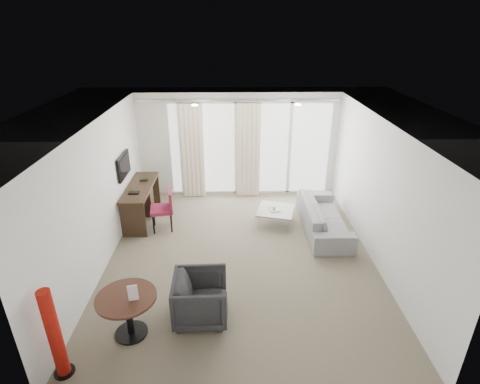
{
  "coord_description": "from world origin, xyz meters",
  "views": [
    {
      "loc": [
        -0.13,
        -6.04,
        4.15
      ],
      "look_at": [
        0.0,
        0.6,
        1.1
      ],
      "focal_mm": 28.0,
      "sensor_mm": 36.0,
      "label": 1
    }
  ],
  "objects_px": {
    "coffee_table": "(275,216)",
    "rattan_chair_b": "(311,162)",
    "red_lamp": "(54,334)",
    "desk_chair": "(162,210)",
    "tub_armchair": "(201,298)",
    "sofa": "(324,217)",
    "rattan_chair_a": "(263,165)",
    "desk": "(142,203)",
    "round_table": "(129,315)"
  },
  "relations": [
    {
      "from": "round_table",
      "to": "rattan_chair_b",
      "type": "distance_m",
      "value": 7.1
    },
    {
      "from": "desk_chair",
      "to": "tub_armchair",
      "type": "height_order",
      "value": "desk_chair"
    },
    {
      "from": "desk",
      "to": "rattan_chair_b",
      "type": "xyz_separation_m",
      "value": [
        4.33,
        2.53,
        0.03
      ]
    },
    {
      "from": "tub_armchair",
      "to": "coffee_table",
      "type": "distance_m",
      "value": 3.24
    },
    {
      "from": "desk",
      "to": "tub_armchair",
      "type": "relative_size",
      "value": 2.13
    },
    {
      "from": "desk",
      "to": "rattan_chair_b",
      "type": "relative_size",
      "value": 1.99
    },
    {
      "from": "sofa",
      "to": "red_lamp",
      "type": "bearing_deg",
      "value": 130.7
    },
    {
      "from": "rattan_chair_a",
      "to": "rattan_chair_b",
      "type": "relative_size",
      "value": 0.86
    },
    {
      "from": "desk",
      "to": "tub_armchair",
      "type": "distance_m",
      "value": 3.56
    },
    {
      "from": "sofa",
      "to": "desk_chair",
      "type": "bearing_deg",
      "value": 88.08
    },
    {
      "from": "rattan_chair_a",
      "to": "tub_armchair",
      "type": "bearing_deg",
      "value": -110.28
    },
    {
      "from": "coffee_table",
      "to": "rattan_chair_b",
      "type": "relative_size",
      "value": 0.89
    },
    {
      "from": "coffee_table",
      "to": "sofa",
      "type": "relative_size",
      "value": 0.36
    },
    {
      "from": "sofa",
      "to": "rattan_chair_a",
      "type": "distance_m",
      "value": 3.19
    },
    {
      "from": "red_lamp",
      "to": "desk_chair",
      "type": "bearing_deg",
      "value": 79.8
    },
    {
      "from": "coffee_table",
      "to": "rattan_chair_b",
      "type": "height_order",
      "value": "rattan_chair_b"
    },
    {
      "from": "round_table",
      "to": "tub_armchair",
      "type": "bearing_deg",
      "value": 17.27
    },
    {
      "from": "rattan_chair_b",
      "to": "desk",
      "type": "bearing_deg",
      "value": -166.85
    },
    {
      "from": "desk",
      "to": "rattan_chair_a",
      "type": "bearing_deg",
      "value": 39.41
    },
    {
      "from": "desk_chair",
      "to": "round_table",
      "type": "bearing_deg",
      "value": -98.65
    },
    {
      "from": "coffee_table",
      "to": "rattan_chair_a",
      "type": "xyz_separation_m",
      "value": [
        -0.07,
        2.7,
        0.2
      ]
    },
    {
      "from": "tub_armchair",
      "to": "sofa",
      "type": "relative_size",
      "value": 0.38
    },
    {
      "from": "sofa",
      "to": "rattan_chair_b",
      "type": "distance_m",
      "value": 3.13
    },
    {
      "from": "desk",
      "to": "desk_chair",
      "type": "bearing_deg",
      "value": -41.04
    },
    {
      "from": "rattan_chair_a",
      "to": "coffee_table",
      "type": "bearing_deg",
      "value": -95.01
    },
    {
      "from": "desk_chair",
      "to": "tub_armchair",
      "type": "relative_size",
      "value": 1.12
    },
    {
      "from": "desk",
      "to": "rattan_chair_b",
      "type": "height_order",
      "value": "rattan_chair_b"
    },
    {
      "from": "sofa",
      "to": "rattan_chair_a",
      "type": "bearing_deg",
      "value": 19.77
    },
    {
      "from": "red_lamp",
      "to": "coffee_table",
      "type": "height_order",
      "value": "red_lamp"
    },
    {
      "from": "desk_chair",
      "to": "rattan_chair_a",
      "type": "distance_m",
      "value": 3.76
    },
    {
      "from": "round_table",
      "to": "tub_armchair",
      "type": "relative_size",
      "value": 1.04
    },
    {
      "from": "desk_chair",
      "to": "tub_armchair",
      "type": "bearing_deg",
      "value": -78.5
    },
    {
      "from": "red_lamp",
      "to": "rattan_chair_a",
      "type": "bearing_deg",
      "value": 64.95
    },
    {
      "from": "round_table",
      "to": "sofa",
      "type": "relative_size",
      "value": 0.39
    },
    {
      "from": "tub_armchair",
      "to": "desk_chair",
      "type": "bearing_deg",
      "value": 19.48
    },
    {
      "from": "desk",
      "to": "desk_chair",
      "type": "relative_size",
      "value": 1.9
    },
    {
      "from": "desk_chair",
      "to": "tub_armchair",
      "type": "xyz_separation_m",
      "value": [
        1.04,
        -2.72,
        -0.08
      ]
    },
    {
      "from": "desk",
      "to": "red_lamp",
      "type": "distance_m",
      "value": 4.16
    },
    {
      "from": "sofa",
      "to": "tub_armchair",
      "type": "bearing_deg",
      "value": 136.82
    },
    {
      "from": "desk",
      "to": "round_table",
      "type": "xyz_separation_m",
      "value": [
        0.58,
        -3.5,
        -0.07
      ]
    },
    {
      "from": "desk_chair",
      "to": "rattan_chair_b",
      "type": "distance_m",
      "value": 4.83
    },
    {
      "from": "rattan_chair_b",
      "to": "coffee_table",
      "type": "bearing_deg",
      "value": -132.16
    },
    {
      "from": "coffee_table",
      "to": "rattan_chair_b",
      "type": "xyz_separation_m",
      "value": [
        1.32,
        2.81,
        0.26
      ]
    },
    {
      "from": "tub_armchair",
      "to": "rattan_chair_a",
      "type": "relative_size",
      "value": 1.08
    },
    {
      "from": "round_table",
      "to": "tub_armchair",
      "type": "distance_m",
      "value": 1.05
    },
    {
      "from": "sofa",
      "to": "coffee_table",
      "type": "bearing_deg",
      "value": 73.53
    },
    {
      "from": "desk_chair",
      "to": "rattan_chair_b",
      "type": "xyz_separation_m",
      "value": [
        3.8,
        2.99,
        -0.02
      ]
    },
    {
      "from": "tub_armchair",
      "to": "rattan_chair_a",
      "type": "distance_m",
      "value": 5.77
    },
    {
      "from": "desk_chair",
      "to": "coffee_table",
      "type": "xyz_separation_m",
      "value": [
        2.48,
        0.18,
        -0.28
      ]
    },
    {
      "from": "red_lamp",
      "to": "sofa",
      "type": "bearing_deg",
      "value": 40.7
    }
  ]
}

